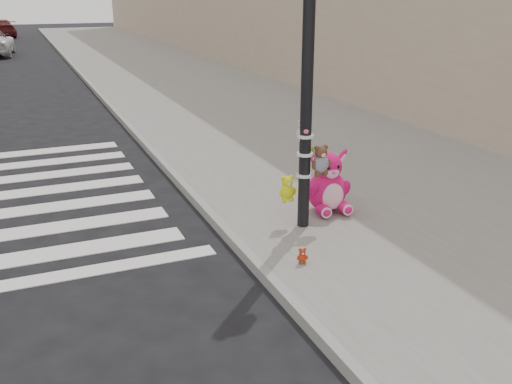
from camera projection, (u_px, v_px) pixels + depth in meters
name	position (u px, v px, depth m)	size (l,w,h in m)	color
ground	(151.00, 343.00, 5.63)	(120.00, 120.00, 0.00)	black
sidewalk_near	(246.00, 111.00, 16.11)	(7.00, 80.00, 0.14)	slate
curb_edge	(123.00, 121.00, 14.86)	(0.12, 80.00, 0.15)	gray
signal_pole	(307.00, 111.00, 7.56)	(0.70, 0.48, 4.00)	black
pink_bunny	(328.00, 186.00, 8.50)	(0.68, 0.73, 0.96)	#E31369
red_teddy	(302.00, 256.00, 6.93)	(0.14, 0.10, 0.21)	#B02C11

